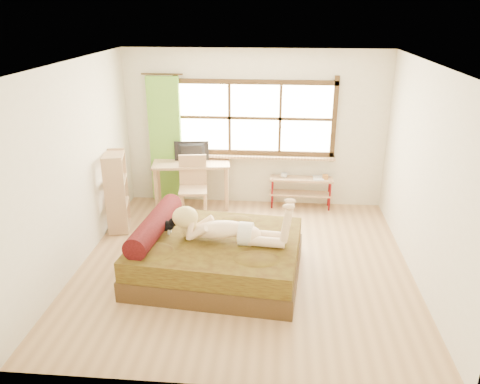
# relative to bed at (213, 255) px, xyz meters

# --- Properties ---
(floor) EXTENTS (4.50, 4.50, 0.00)m
(floor) POSITION_rel_bed_xyz_m (0.39, 0.28, -0.29)
(floor) COLOR #9E754C
(floor) RESTS_ON ground
(ceiling) EXTENTS (4.50, 4.50, 0.00)m
(ceiling) POSITION_rel_bed_xyz_m (0.39, 0.28, 2.41)
(ceiling) COLOR white
(ceiling) RESTS_ON wall_back
(wall_back) EXTENTS (4.50, 0.00, 4.50)m
(wall_back) POSITION_rel_bed_xyz_m (0.39, 2.53, 1.06)
(wall_back) COLOR silver
(wall_back) RESTS_ON floor
(wall_front) EXTENTS (4.50, 0.00, 4.50)m
(wall_front) POSITION_rel_bed_xyz_m (0.39, -1.97, 1.06)
(wall_front) COLOR silver
(wall_front) RESTS_ON floor
(wall_left) EXTENTS (0.00, 4.50, 4.50)m
(wall_left) POSITION_rel_bed_xyz_m (-1.86, 0.28, 1.06)
(wall_left) COLOR silver
(wall_left) RESTS_ON floor
(wall_right) EXTENTS (0.00, 4.50, 4.50)m
(wall_right) POSITION_rel_bed_xyz_m (2.64, 0.28, 1.06)
(wall_right) COLOR silver
(wall_right) RESTS_ON floor
(window) EXTENTS (2.80, 0.16, 1.46)m
(window) POSITION_rel_bed_xyz_m (0.39, 2.50, 1.22)
(window) COLOR #FFEDBF
(window) RESTS_ON wall_back
(curtain) EXTENTS (0.55, 0.10, 2.20)m
(curtain) POSITION_rel_bed_xyz_m (-1.16, 2.41, 0.86)
(curtain) COLOR #528825
(curtain) RESTS_ON wall_back
(bed) EXTENTS (2.28, 1.90, 0.81)m
(bed) POSITION_rel_bed_xyz_m (0.00, 0.00, 0.00)
(bed) COLOR #352610
(bed) RESTS_ON floor
(woman) EXTENTS (1.53, 0.56, 0.64)m
(woman) POSITION_rel_bed_xyz_m (0.20, -0.05, 0.56)
(woman) COLOR beige
(woman) RESTS_ON bed
(kitten) EXTENTS (0.33, 0.16, 0.26)m
(kitten) POSITION_rel_bed_xyz_m (-0.67, 0.10, 0.37)
(kitten) COLOR black
(kitten) RESTS_ON bed
(desk) EXTENTS (1.39, 0.78, 0.82)m
(desk) POSITION_rel_bed_xyz_m (-0.68, 2.23, 0.42)
(desk) COLOR #A47859
(desk) RESTS_ON floor
(monitor) EXTENTS (0.60, 0.16, 0.34)m
(monitor) POSITION_rel_bed_xyz_m (-0.68, 2.28, 0.70)
(monitor) COLOR black
(monitor) RESTS_ON desk
(chair) EXTENTS (0.52, 0.52, 1.03)m
(chair) POSITION_rel_bed_xyz_m (-0.60, 1.88, 0.28)
(chair) COLOR #A47859
(chair) RESTS_ON floor
(pipe_shelf) EXTENTS (1.09, 0.29, 0.62)m
(pipe_shelf) POSITION_rel_bed_xyz_m (1.24, 2.35, 0.11)
(pipe_shelf) COLOR #A47859
(pipe_shelf) RESTS_ON floor
(cup) EXTENTS (0.11, 0.11, 0.09)m
(cup) POSITION_rel_bed_xyz_m (0.93, 2.35, 0.30)
(cup) COLOR gray
(cup) RESTS_ON pipe_shelf
(book) EXTENTS (0.19, 0.25, 0.02)m
(book) POSITION_rel_bed_xyz_m (1.43, 2.35, 0.26)
(book) COLOR gray
(book) RESTS_ON pipe_shelf
(bookshelf) EXTENTS (0.42, 0.60, 1.25)m
(bookshelf) POSITION_rel_bed_xyz_m (-1.69, 1.24, 0.35)
(bookshelf) COLOR #A47859
(bookshelf) RESTS_ON floor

